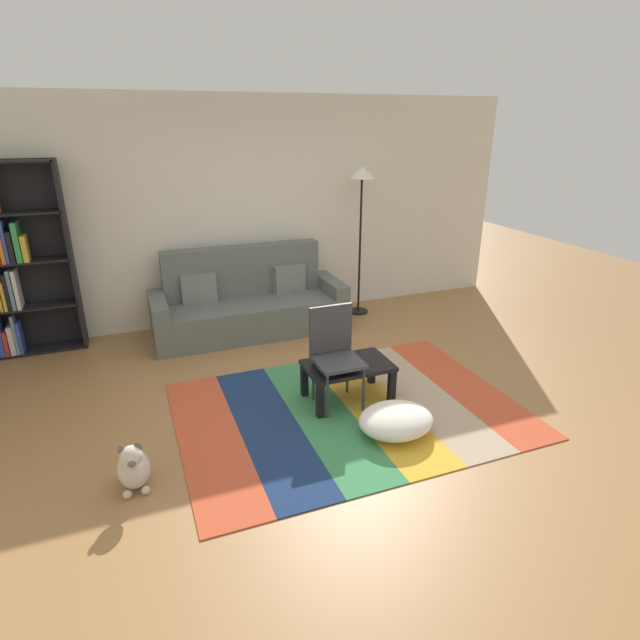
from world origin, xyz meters
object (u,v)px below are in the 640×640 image
pouf (396,420)px  folding_chair (335,348)px  bookshelf (14,263)px  dog (133,467)px  couch (249,304)px  standing_lamp (362,193)px  coffee_table (348,370)px  tv_remote (358,362)px

pouf → folding_chair: folding_chair is taller
bookshelf → dog: bookshelf is taller
couch → standing_lamp: size_ratio=1.20×
dog → folding_chair: bearing=18.2°
coffee_table → dog: 1.96m
dog → folding_chair: folding_chair is taller
coffee_table → dog: (-1.88, -0.56, -0.14)m
bookshelf → standing_lamp: bearing=-2.8°
coffee_table → tv_remote: (0.09, -0.02, 0.07)m
standing_lamp → folding_chair: (-1.20, -2.03, -1.04)m
dog → tv_remote: dog is taller
couch → tv_remote: 2.04m
pouf → standing_lamp: size_ratio=0.33×
tv_remote → folding_chair: (-0.21, 0.03, 0.16)m
pouf → couch: bearing=102.5°
pouf → tv_remote: bearing=94.9°
coffee_table → dog: size_ratio=1.94×
pouf → standing_lamp: standing_lamp is taller
coffee_table → folding_chair: bearing=172.2°
pouf → coffee_table: bearing=102.5°
bookshelf → folding_chair: bookshelf is taller
couch → bookshelf: (-2.40, 0.28, 0.68)m
standing_lamp → tv_remote: standing_lamp is taller
bookshelf → coffee_table: (2.83, -2.24, -0.71)m
couch → bookshelf: bearing=173.2°
dog → tv_remote: size_ratio=2.65×
pouf → tv_remote: tv_remote is taller
pouf → tv_remote: size_ratio=4.16×
folding_chair → dog: bearing=-141.6°
couch → standing_lamp: bearing=3.6°
pouf → bookshelf: bearing=135.9°
couch → folding_chair: size_ratio=2.51×
couch → folding_chair: 1.97m
couch → coffee_table: bearing=-77.5°
dog → standing_lamp: bearing=41.4°
couch → folding_chair: bearing=-81.0°
pouf → dog: size_ratio=1.57×
couch → bookshelf: 2.51m
bookshelf → coffee_table: 3.68m
bookshelf → pouf: 4.24m
bookshelf → tv_remote: bookshelf is taller
bookshelf → coffee_table: bookshelf is taller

